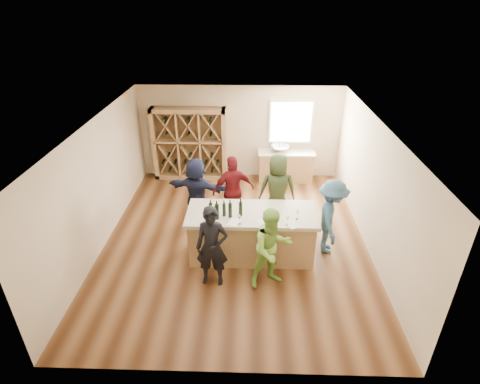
{
  "coord_description": "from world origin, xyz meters",
  "views": [
    {
      "loc": [
        0.32,
        -7.23,
        5.16
      ],
      "look_at": [
        0.1,
        0.2,
        1.15
      ],
      "focal_mm": 28.0,
      "sensor_mm": 36.0,
      "label": 1
    }
  ],
  "objects_px": {
    "wine_rack": "(190,144)",
    "person_far_right": "(277,190)",
    "sink": "(280,149)",
    "wine_bottle_c": "(224,210)",
    "person_far_mid": "(233,190)",
    "person_near_left": "(212,247)",
    "wine_bottle_e": "(241,209)",
    "wine_bottle_a": "(211,209)",
    "person_far_left": "(197,191)",
    "wine_bottle_b": "(217,212)",
    "wine_bottle_d": "(230,210)",
    "person_near_right": "(272,248)",
    "person_server": "(331,217)",
    "tasting_counter_base": "(251,235)"
  },
  "relations": [
    {
      "from": "sink",
      "to": "person_far_right",
      "type": "height_order",
      "value": "person_far_right"
    },
    {
      "from": "wine_rack",
      "to": "sink",
      "type": "height_order",
      "value": "wine_rack"
    },
    {
      "from": "person_far_mid",
      "to": "person_far_left",
      "type": "bearing_deg",
      "value": -18.35
    },
    {
      "from": "wine_rack",
      "to": "wine_bottle_b",
      "type": "relative_size",
      "value": 6.56
    },
    {
      "from": "person_far_mid",
      "to": "person_near_left",
      "type": "bearing_deg",
      "value": 64.11
    },
    {
      "from": "sink",
      "to": "person_near_left",
      "type": "bearing_deg",
      "value": -108.72
    },
    {
      "from": "person_near_right",
      "to": "person_far_left",
      "type": "relative_size",
      "value": 1.0
    },
    {
      "from": "wine_rack",
      "to": "wine_bottle_a",
      "type": "relative_size",
      "value": 7.61
    },
    {
      "from": "wine_bottle_d",
      "to": "person_near_right",
      "type": "relative_size",
      "value": 0.19
    },
    {
      "from": "sink",
      "to": "tasting_counter_base",
      "type": "xyz_separation_m",
      "value": [
        -0.83,
        -3.76,
        -0.51
      ]
    },
    {
      "from": "sink",
      "to": "wine_bottle_b",
      "type": "distance_m",
      "value": 4.31
    },
    {
      "from": "wine_bottle_d",
      "to": "wine_rack",
      "type": "bearing_deg",
      "value": 109.58
    },
    {
      "from": "wine_bottle_b",
      "to": "wine_bottle_e",
      "type": "distance_m",
      "value": 0.49
    },
    {
      "from": "wine_bottle_e",
      "to": "person_far_left",
      "type": "height_order",
      "value": "person_far_left"
    },
    {
      "from": "person_far_right",
      "to": "wine_bottle_a",
      "type": "bearing_deg",
      "value": 44.02
    },
    {
      "from": "wine_rack",
      "to": "wine_bottle_d",
      "type": "height_order",
      "value": "wine_rack"
    },
    {
      "from": "person_far_left",
      "to": "wine_bottle_e",
      "type": "bearing_deg",
      "value": 139.65
    },
    {
      "from": "wine_rack",
      "to": "person_far_right",
      "type": "height_order",
      "value": "wine_rack"
    },
    {
      "from": "wine_bottle_e",
      "to": "person_near_right",
      "type": "bearing_deg",
      "value": -51.95
    },
    {
      "from": "person_server",
      "to": "person_far_right",
      "type": "height_order",
      "value": "person_far_right"
    },
    {
      "from": "wine_bottle_a",
      "to": "wine_bottle_d",
      "type": "distance_m",
      "value": 0.4
    },
    {
      "from": "wine_bottle_c",
      "to": "person_near_left",
      "type": "xyz_separation_m",
      "value": [
        -0.19,
        -0.76,
        -0.37
      ]
    },
    {
      "from": "wine_bottle_d",
      "to": "sink",
      "type": "bearing_deg",
      "value": 72.14
    },
    {
      "from": "wine_bottle_d",
      "to": "person_near_right",
      "type": "bearing_deg",
      "value": -41.18
    },
    {
      "from": "person_far_right",
      "to": "wine_bottle_b",
      "type": "bearing_deg",
      "value": 49.16
    },
    {
      "from": "sink",
      "to": "wine_bottle_c",
      "type": "distance_m",
      "value": 4.16
    },
    {
      "from": "sink",
      "to": "person_far_right",
      "type": "bearing_deg",
      "value": -94.98
    },
    {
      "from": "wine_bottle_a",
      "to": "person_near_left",
      "type": "height_order",
      "value": "person_near_left"
    },
    {
      "from": "wine_bottle_b",
      "to": "person_far_right",
      "type": "relative_size",
      "value": 0.18
    },
    {
      "from": "tasting_counter_base",
      "to": "wine_bottle_c",
      "type": "bearing_deg",
      "value": -165.29
    },
    {
      "from": "person_near_right",
      "to": "wine_bottle_d",
      "type": "bearing_deg",
      "value": 115.54
    },
    {
      "from": "wine_bottle_e",
      "to": "person_far_mid",
      "type": "distance_m",
      "value": 1.52
    },
    {
      "from": "wine_rack",
      "to": "wine_bottle_e",
      "type": "relative_size",
      "value": 7.15
    },
    {
      "from": "person_near_right",
      "to": "person_server",
      "type": "bearing_deg",
      "value": 17.04
    },
    {
      "from": "wine_bottle_e",
      "to": "sink",
      "type": "bearing_deg",
      "value": 74.69
    },
    {
      "from": "wine_bottle_c",
      "to": "sink",
      "type": "bearing_deg",
      "value": 70.35
    },
    {
      "from": "sink",
      "to": "person_far_mid",
      "type": "relative_size",
      "value": 0.31
    },
    {
      "from": "person_far_left",
      "to": "person_far_mid",
      "type": "bearing_deg",
      "value": -167.61
    },
    {
      "from": "person_near_left",
      "to": "person_server",
      "type": "height_order",
      "value": "person_server"
    },
    {
      "from": "wine_bottle_d",
      "to": "person_near_right",
      "type": "distance_m",
      "value": 1.17
    },
    {
      "from": "sink",
      "to": "person_near_right",
      "type": "distance_m",
      "value": 4.7
    },
    {
      "from": "wine_rack",
      "to": "person_far_mid",
      "type": "height_order",
      "value": "wine_rack"
    },
    {
      "from": "person_near_left",
      "to": "wine_bottle_e",
      "type": "bearing_deg",
      "value": 58.91
    },
    {
      "from": "wine_bottle_e",
      "to": "person_near_left",
      "type": "height_order",
      "value": "person_near_left"
    },
    {
      "from": "wine_bottle_b",
      "to": "person_near_right",
      "type": "height_order",
      "value": "person_near_right"
    },
    {
      "from": "person_far_left",
      "to": "sink",
      "type": "bearing_deg",
      "value": -119.45
    },
    {
      "from": "person_near_right",
      "to": "wine_bottle_e",
      "type": "bearing_deg",
      "value": 104.77
    },
    {
      "from": "wine_bottle_d",
      "to": "person_far_right",
      "type": "relative_size",
      "value": 0.17
    },
    {
      "from": "wine_bottle_d",
      "to": "person_far_right",
      "type": "height_order",
      "value": "person_far_right"
    },
    {
      "from": "wine_bottle_c",
      "to": "person_far_mid",
      "type": "bearing_deg",
      "value": 85.55
    }
  ]
}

